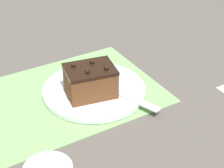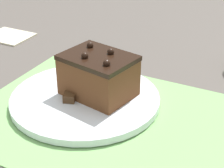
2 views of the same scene
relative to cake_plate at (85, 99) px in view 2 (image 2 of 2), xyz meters
name	(u,v)px [view 2 (image 2 of 2)]	position (x,y,z in m)	size (l,w,h in m)	color
ground_plane	(110,120)	(-0.06, 0.03, -0.01)	(3.00, 3.00, 0.00)	#544C47
placemat_woven	(110,119)	(-0.06, 0.03, -0.01)	(0.46, 0.34, 0.00)	#7AB266
cake_plate	(85,99)	(0.00, 0.00, 0.00)	(0.26, 0.26, 0.01)	white
chocolate_cake	(98,75)	(-0.02, -0.02, 0.04)	(0.13, 0.11, 0.08)	brown
serving_knife	(77,82)	(0.03, -0.03, 0.01)	(0.09, 0.21, 0.01)	#472D19
folded_napkin	(9,36)	(0.34, -0.19, -0.01)	(0.11, 0.09, 0.01)	beige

